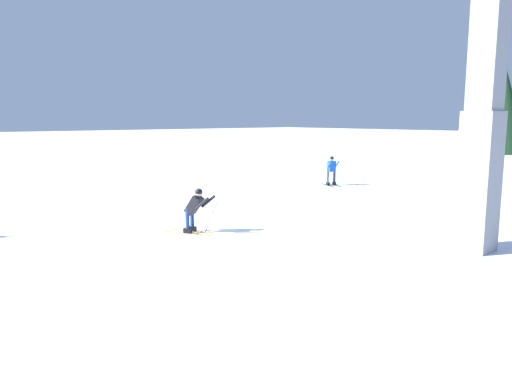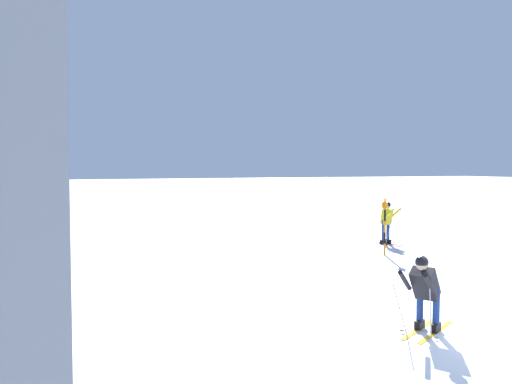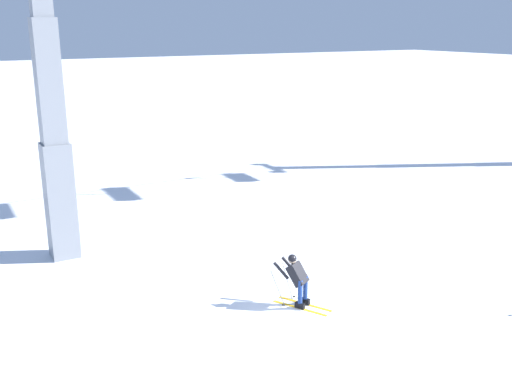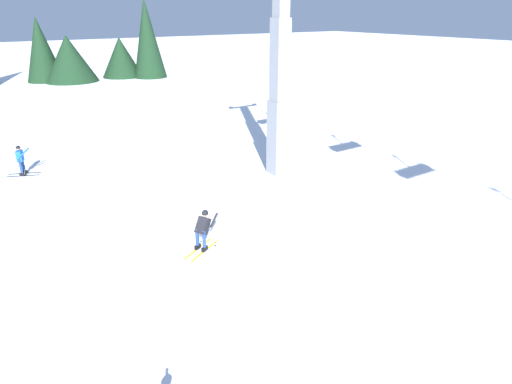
% 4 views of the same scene
% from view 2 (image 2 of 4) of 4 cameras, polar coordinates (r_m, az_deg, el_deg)
% --- Properties ---
extents(ground_plane, '(260.00, 260.00, 0.00)m').
position_cam_2_polar(ground_plane, '(10.75, 24.13, -14.29)').
color(ground_plane, white).
extents(skier_carving_main, '(1.29, 1.75, 1.63)m').
position_cam_2_polar(skier_carving_main, '(10.25, 18.17, -10.04)').
color(skier_carving_main, yellow).
rests_on(skier_carving_main, ground_plane).
extents(lift_tower_far, '(0.71, 2.42, 12.33)m').
position_cam_2_polar(lift_tower_far, '(31.04, -23.73, 6.30)').
color(lift_tower_far, gray).
rests_on(lift_tower_far, ground_plane).
extents(chairlift_seat_fourth, '(0.61, 1.74, 2.23)m').
position_cam_2_polar(chairlift_seat_fourth, '(27.33, -24.08, 17.90)').
color(chairlift_seat_fourth, black).
extents(trail_marker_pole, '(0.07, 0.28, 2.02)m').
position_cam_2_polar(trail_marker_pole, '(18.75, 14.07, -3.50)').
color(trail_marker_pole, orange).
rests_on(trail_marker_pole, ground_plane).
extents(skier_distant_downhill, '(1.67, 0.89, 1.74)m').
position_cam_2_polar(skier_distant_downhill, '(21.39, 14.30, -2.98)').
color(skier_distant_downhill, red).
rests_on(skier_distant_downhill, ground_plane).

